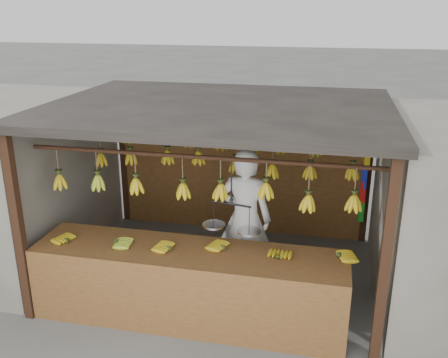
# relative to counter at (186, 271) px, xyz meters

# --- Properties ---
(ground) EXTENTS (80.00, 80.00, 0.00)m
(ground) POSITION_rel_counter_xyz_m (0.11, 1.23, -0.71)
(ground) COLOR #5B5B57
(stall) EXTENTS (4.30, 3.30, 2.40)m
(stall) POSITION_rel_counter_xyz_m (0.11, 1.56, 1.26)
(stall) COLOR black
(stall) RESTS_ON ground
(counter) EXTENTS (3.67, 0.83, 0.96)m
(counter) POSITION_rel_counter_xyz_m (0.00, 0.00, 0.00)
(counter) COLOR brown
(counter) RESTS_ON ground
(hanging_bananas) EXTENTS (3.61, 2.24, 0.39)m
(hanging_bananas) POSITION_rel_counter_xyz_m (0.11, 1.23, 0.90)
(hanging_bananas) COLOR #B49513
(hanging_bananas) RESTS_ON ground
(balance_scale) EXTENTS (0.68, 0.33, 0.83)m
(balance_scale) POSITION_rel_counter_xyz_m (0.48, 0.23, 0.52)
(balance_scale) COLOR black
(balance_scale) RESTS_ON ground
(vendor) EXTENTS (0.73, 0.52, 1.89)m
(vendor) POSITION_rel_counter_xyz_m (0.49, 1.06, 0.24)
(vendor) COLOR white
(vendor) RESTS_ON ground
(bag_bundles) EXTENTS (0.08, 0.26, 1.24)m
(bag_bundles) POSITION_rel_counter_xyz_m (2.05, 2.58, 0.33)
(bag_bundles) COLOR yellow
(bag_bundles) RESTS_ON ground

